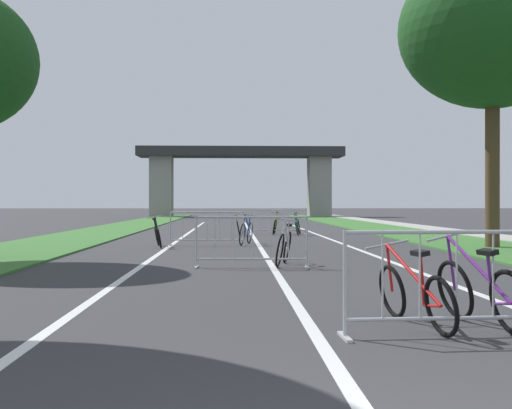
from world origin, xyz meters
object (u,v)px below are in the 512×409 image
Objects in this scene: bicycle_purple_0 at (481,293)px; bicycle_silver_5 at (284,247)px; crowd_barrier_third at (207,229)px; bicycle_orange_1 at (238,227)px; crowd_barrier_fourth at (279,222)px; bicycle_blue_2 at (246,232)px; tree_right_pine_far at (492,30)px; bicycle_red_3 at (414,295)px; bicycle_black_6 at (158,235)px; crowd_barrier_nearest at (457,284)px; crowd_barrier_second at (252,242)px; bicycle_green_7 at (298,226)px; bicycle_yellow_4 at (275,226)px.

bicycle_silver_5 is at bearing 89.94° from bicycle_purple_0.
bicycle_orange_1 is (1.01, 6.16, -0.18)m from crowd_barrier_third.
bicycle_blue_2 is at bearing -103.40° from crowd_barrier_fourth.
tree_right_pine_far is at bearing -130.32° from bicycle_silver_5.
bicycle_red_3 is 13.12m from bicycle_black_6.
crowd_barrier_nearest is 13.80m from crowd_barrier_third.
crowd_barrier_fourth is 13.01m from bicycle_silver_5.
bicycle_black_6 is at bearing 112.84° from crowd_barrier_second.
crowd_barrier_nearest reaches higher than bicycle_purple_0.
bicycle_blue_2 is at bearing 84.87° from bicycle_red_3.
bicycle_purple_0 is 7.04m from bicycle_silver_5.
tree_right_pine_far is 5.15× the size of bicycle_green_7.
tree_right_pine_far is 5.06× the size of bicycle_silver_5.
bicycle_purple_0 is 0.99× the size of bicycle_silver_5.
crowd_barrier_third is 1.56m from bicycle_black_6.
crowd_barrier_second is at bearing 103.66° from bicycle_blue_2.
bicycle_silver_5 is (-0.71, -13.36, 0.03)m from bicycle_yellow_4.
bicycle_silver_5 is at bearing 93.20° from bicycle_green_7.
tree_right_pine_far is 14.25m from crowd_barrier_nearest.
bicycle_orange_1 is at bearing 83.68° from bicycle_red_3.
tree_right_pine_far is 14.04m from bicycle_red_3.
bicycle_blue_2 is (0.06, 7.27, -0.13)m from crowd_barrier_second.
bicycle_red_3 is 6.81m from bicycle_silver_5.
bicycle_green_7 is (0.86, -0.89, 0.01)m from bicycle_yellow_4.
tree_right_pine_far is 13.88m from bicycle_purple_0.
bicycle_green_7 is (0.74, 19.23, 0.02)m from bicycle_red_3.
bicycle_green_7 is at bearing 80.10° from crowd_barrier_second.
crowd_barrier_second reaches higher than bicycle_purple_0.
crowd_barrier_fourth is 0.43m from bicycle_yellow_4.
bicycle_black_6 reaches higher than bicycle_yellow_4.
tree_right_pine_far reaches higher than bicycle_silver_5.
bicycle_orange_1 is 1.83m from bicycle_yellow_4.
bicycle_black_6 is at bearing 70.23° from bicycle_orange_1.
bicycle_yellow_4 is (1.40, 13.85, -0.16)m from crowd_barrier_second.
bicycle_blue_2 reaches higher than bicycle_red_3.
crowd_barrier_fourth is at bearing 83.50° from crowd_barrier_second.
crowd_barrier_third is 1.36× the size of bicycle_red_3.
bicycle_purple_0 is at bearing -75.66° from crowd_barrier_third.
bicycle_red_3 is at bearing 95.33° from bicycle_orange_1.
bicycle_orange_1 is at bearing 90.67° from crowd_barrier_second.
bicycle_silver_5 is 1.02× the size of bicycle_black_6.
crowd_barrier_second is 6.72m from bicycle_black_6.
tree_right_pine_far reaches higher than crowd_barrier_second.
bicycle_yellow_4 reaches higher than bicycle_orange_1.
crowd_barrier_nearest is 0.58m from bicycle_red_3.
bicycle_blue_2 is 1.02× the size of bicycle_yellow_4.
bicycle_black_6 is (-2.66, -1.09, -0.04)m from bicycle_blue_2.
crowd_barrier_third is at bearing 37.83° from bicycle_blue_2.
bicycle_blue_2 is at bearing 79.19° from bicycle_green_7.
crowd_barrier_fourth is at bearing 90.78° from crowd_barrier_nearest.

